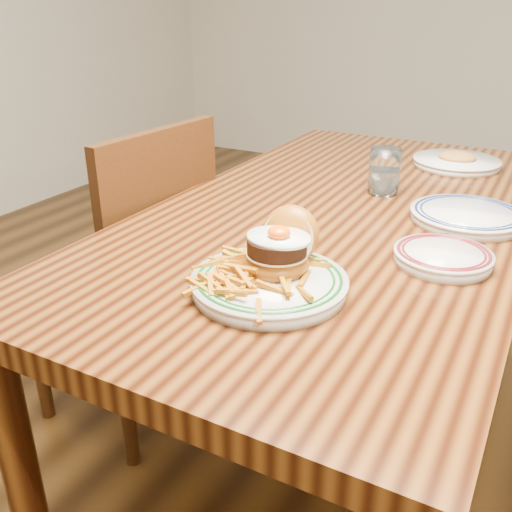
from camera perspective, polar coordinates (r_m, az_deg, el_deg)
The scene contains 8 objects.
floor at distance 1.80m, azimuth 7.27°, elevation -18.34°, with size 6.00×6.00×0.00m, color black.
table at distance 1.44m, azimuth 8.66°, elevation 1.40°, with size 0.85×1.60×0.75m.
chair_left at distance 1.67m, azimuth -12.03°, elevation -1.79°, with size 0.46×0.46×0.92m.
main_plate at distance 1.00m, azimuth 1.71°, elevation -1.30°, with size 0.27×0.29×0.13m.
side_plate at distance 1.15m, azimuth 18.20°, elevation -0.00°, with size 0.19×0.20×0.03m.
rear_plate at distance 1.39m, azimuth 20.40°, elevation 3.84°, with size 0.26×0.26×0.03m.
water_glass at distance 1.53m, azimuth 12.70°, elevation 8.02°, with size 0.08×0.08×0.12m.
far_plate at distance 1.85m, azimuth 19.41°, elevation 8.89°, with size 0.26×0.26×0.05m.
Camera 1 is at (0.43, -1.25, 1.22)m, focal length 40.00 mm.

